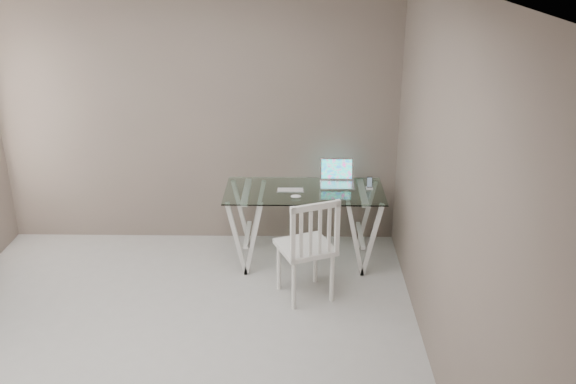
% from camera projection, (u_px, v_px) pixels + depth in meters
% --- Properties ---
extents(room, '(4.50, 4.52, 2.71)m').
position_uv_depth(room, '(134.00, 147.00, 4.15)').
color(room, '#A9A7A2').
rests_on(room, ground).
extents(desk, '(1.50, 0.70, 0.75)m').
position_uv_depth(desk, '(304.00, 225.00, 6.19)').
color(desk, silver).
rests_on(desk, ground).
extents(chair, '(0.58, 0.58, 0.97)m').
position_uv_depth(chair, '(309.00, 245.00, 5.47)').
color(chair, white).
rests_on(chair, ground).
extents(laptop, '(0.33, 0.30, 0.22)m').
position_uv_depth(laptop, '(337.00, 178.00, 6.21)').
color(laptop, silver).
rests_on(laptop, desk).
extents(keyboard, '(0.26, 0.11, 0.01)m').
position_uv_depth(keyboard, '(290.00, 190.00, 6.06)').
color(keyboard, silver).
rests_on(keyboard, desk).
extents(mouse, '(0.10, 0.06, 0.03)m').
position_uv_depth(mouse, '(296.00, 196.00, 5.88)').
color(mouse, white).
rests_on(mouse, desk).
extents(phone_dock, '(0.06, 0.06, 0.12)m').
position_uv_depth(phone_dock, '(369.00, 186.00, 6.08)').
color(phone_dock, white).
rests_on(phone_dock, desk).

